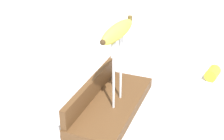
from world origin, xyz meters
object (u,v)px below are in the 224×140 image
banana_raised_center (117,31)px  banana_chunk_near (213,73)px  fork_fallen_near (34,59)px  fork_stand_center (117,66)px

banana_raised_center → banana_chunk_near: (0.30, -0.23, -0.22)m
fork_fallen_near → banana_chunk_near: banana_chunk_near is taller
fork_stand_center → banana_chunk_near: fork_stand_center is taller
banana_chunk_near → fork_fallen_near: bearing=98.1°
banana_raised_center → fork_fallen_near: (0.21, 0.42, -0.24)m
fork_stand_center → banana_raised_center: banana_raised_center is taller
banana_raised_center → banana_chunk_near: bearing=-37.9°
banana_raised_center → fork_stand_center: bearing=-4.9°
fork_stand_center → banana_chunk_near: size_ratio=2.87×
fork_stand_center → fork_fallen_near: 0.49m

